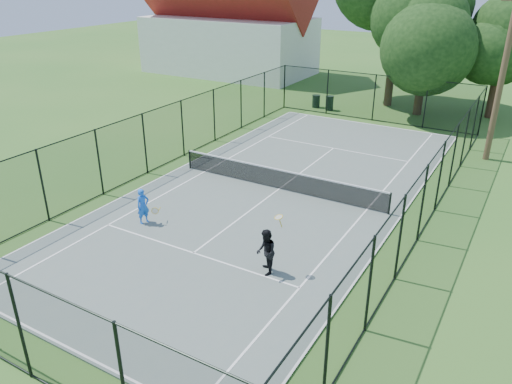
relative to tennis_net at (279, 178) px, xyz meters
The scene contains 13 objects.
ground 0.58m from the tennis_net, ahead, with size 120.00×120.00×0.00m, color #2F6322.
tennis_court 0.55m from the tennis_net, ahead, with size 11.00×24.00×0.06m, color slate.
tennis_net is the anchor object (origin of this frame).
fence 0.92m from the tennis_net, ahead, with size 13.10×26.10×3.00m.
tree_near_left 18.28m from the tennis_net, 91.02° to the left, with size 7.74×7.74×10.09m.
tree_near_mid 16.73m from the tennis_net, 82.31° to the left, with size 6.17×6.17×8.07m.
tree_near_right 19.25m from the tennis_net, 69.80° to the left, with size 5.14×5.14×7.09m.
building 28.14m from the tennis_net, 127.69° to the left, with size 15.30×8.15×11.87m.
trash_bin_left 14.92m from the tennis_net, 107.79° to the left, with size 0.58×0.58×0.88m.
trash_bin_right 14.38m from the tennis_net, 103.81° to the left, with size 0.58×0.58×0.99m.
utility_pole 12.29m from the tennis_net, 50.32° to the left, with size 1.40×0.30×8.56m.
player_blue 6.29m from the tennis_net, 118.80° to the right, with size 0.83×0.60×1.41m.
player_black 6.79m from the tennis_net, 65.79° to the right, with size 0.91×0.97×2.02m.
Camera 1 is at (9.46, -18.23, 9.17)m, focal length 35.00 mm.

